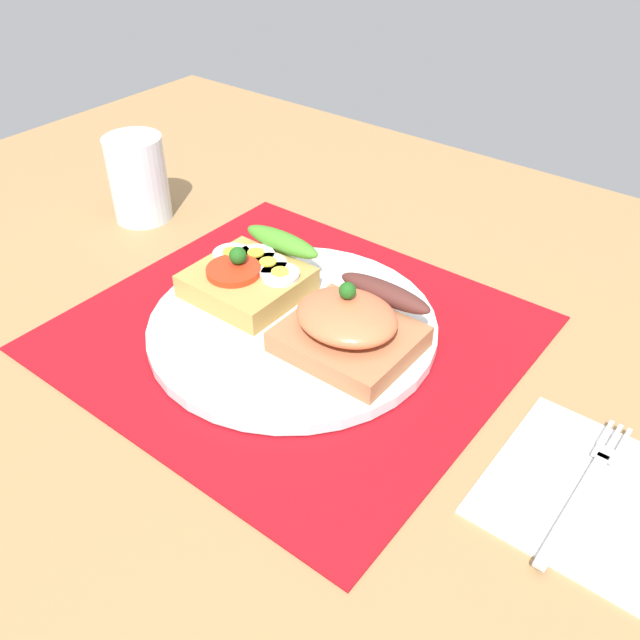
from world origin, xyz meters
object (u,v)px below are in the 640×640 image
sandwich_salmon (352,325)px  drinking_glass (138,179)px  plate (293,326)px  sandwich_egg_tomato (252,274)px  napkin (599,497)px  fork (587,485)px

sandwich_salmon → drinking_glass: 33.18cm
plate → sandwich_egg_tomato: bearing=165.4°
napkin → drinking_glass: 55.04cm
sandwich_egg_tomato → sandwich_salmon: sandwich_salmon is taller
sandwich_egg_tomato → drinking_glass: drinking_glass is taller
sandwich_egg_tomato → napkin: size_ratio=0.75×
sandwich_salmon → napkin: bearing=-5.1°
sandwich_egg_tomato → fork: size_ratio=0.72×
sandwich_salmon → napkin: (21.66, -1.94, -3.10)cm
sandwich_salmon → drinking_glass: bearing=170.3°
sandwich_salmon → drinking_glass: size_ratio=1.14×
fork → drinking_glass: 54.03cm
sandwich_salmon → sandwich_egg_tomato: bearing=175.2°
plate → fork: bearing=-2.7°
plate → fork: size_ratio=1.70×
fork → sandwich_egg_tomato: bearing=175.0°
fork → drinking_glass: size_ratio=1.58×
plate → sandwich_egg_tomato: size_ratio=2.37×
sandwich_egg_tomato → plate: bearing=-14.6°
plate → drinking_glass: drinking_glass is taller
fork → drinking_glass: drinking_glass is taller
plate → napkin: 27.56cm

